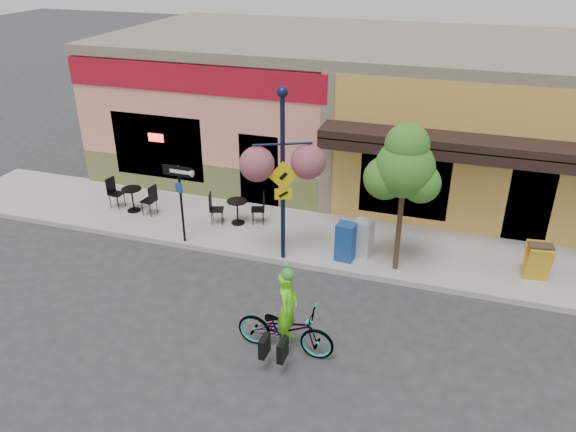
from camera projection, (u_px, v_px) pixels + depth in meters
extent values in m
plane|color=#2D2D30|center=(329.00, 285.00, 13.21)|extent=(90.00, 90.00, 0.00)
cube|color=#9E9B93|center=(347.00, 243.00, 14.88)|extent=(24.00, 3.00, 0.15)
cube|color=#A8A59E|center=(334.00, 270.00, 13.64)|extent=(24.00, 0.12, 0.15)
imported|color=maroon|center=(285.00, 329.00, 10.91)|extent=(1.99, 0.73, 1.04)
imported|color=#69EE19|center=(288.00, 319.00, 10.78)|extent=(0.38, 0.57, 1.54)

